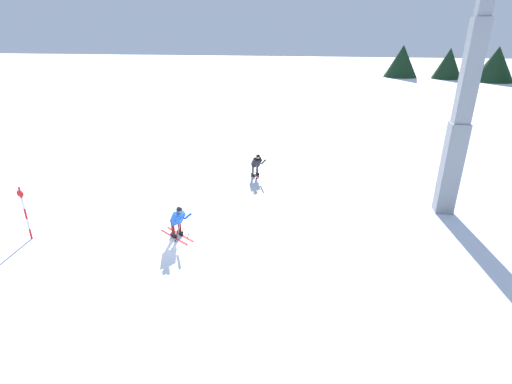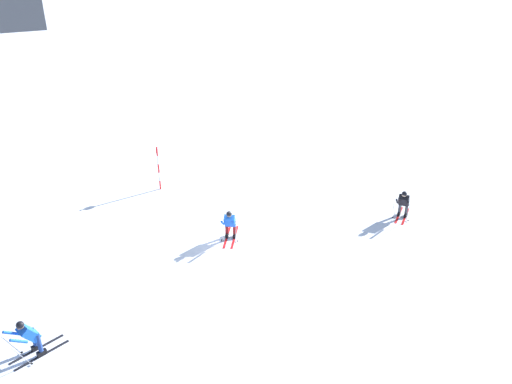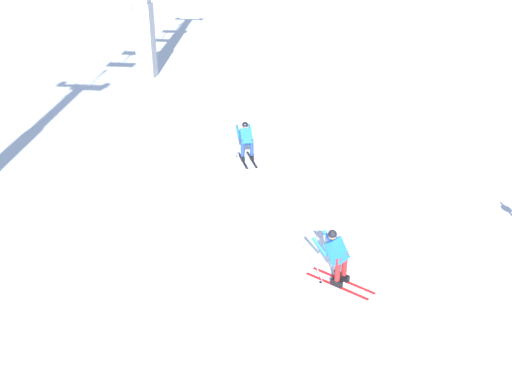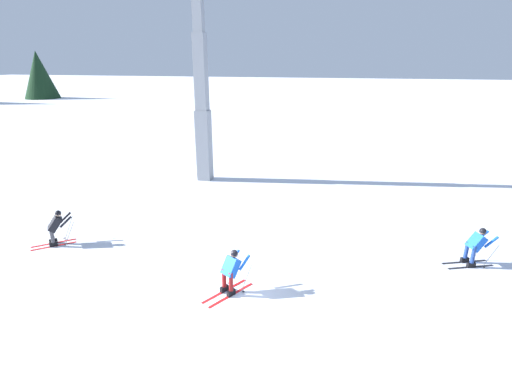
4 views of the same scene
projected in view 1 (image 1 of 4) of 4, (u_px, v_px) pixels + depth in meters
The scene contains 5 objects.
ground_plane at pixel (180, 232), 15.34m from camera, with size 260.00×260.00×0.00m, color white.
skier_carving_main at pixel (178, 220), 14.68m from camera, with size 1.32×1.68×1.47m.
lift_tower_near at pixel (467, 92), 15.20m from camera, with size 0.75×2.94×12.49m.
trail_marker_pole at pixel (25, 212), 14.41m from camera, with size 0.07×0.28×2.16m.
skier_distant_uphill at pixel (257, 164), 21.02m from camera, with size 1.55×1.42×1.47m.
Camera 1 is at (12.71, 5.61, 7.37)m, focal length 26.84 mm.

